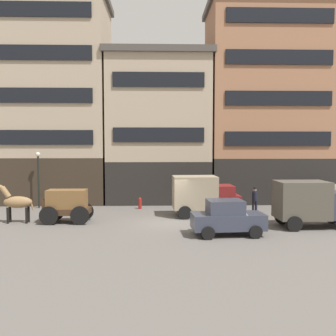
{
  "coord_description": "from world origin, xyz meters",
  "views": [
    {
      "loc": [
        -0.67,
        -21.78,
        4.69
      ],
      "look_at": [
        0.02,
        1.83,
        3.16
      ],
      "focal_mm": 39.47,
      "sensor_mm": 36.0,
      "label": 1
    }
  ],
  "objects": [
    {
      "name": "sedan_light",
      "position": [
        11.39,
        3.38,
        0.91
      ],
      "size": [
        3.86,
        2.19,
        1.83
      ],
      "color": "gray",
      "rests_on": "ground_plane"
    },
    {
      "name": "delivery_truck_near",
      "position": [
        2.34,
        1.99,
        1.42
      ],
      "size": [
        4.42,
        2.28,
        2.62
      ],
      "color": "maroon",
      "rests_on": "ground_plane"
    },
    {
      "name": "fire_hydrant_curbside",
      "position": [
        -1.93,
        4.8,
        0.43
      ],
      "size": [
        0.24,
        0.24,
        0.83
      ],
      "color": "maroon",
      "rests_on": "ground_plane"
    },
    {
      "name": "building_far_left",
      "position": [
        -9.06,
        9.15,
        8.34
      ],
      "size": [
        9.06,
        6.59,
        16.59
      ],
      "color": "#33281E",
      "rests_on": "ground_plane"
    },
    {
      "name": "pedestrian_officer",
      "position": [
        5.92,
        2.79,
        0.98
      ],
      "size": [
        0.48,
        0.48,
        1.79
      ],
      "color": "black",
      "rests_on": "ground_plane"
    },
    {
      "name": "delivery_truck_far",
      "position": [
        8.02,
        -1.45,
        1.42
      ],
      "size": [
        4.38,
        2.18,
        2.62
      ],
      "color": "#333847",
      "rests_on": "ground_plane"
    },
    {
      "name": "building_center_right",
      "position": [
        8.5,
        9.15,
        8.18
      ],
      "size": [
        10.17,
        6.59,
        16.28
      ],
      "color": "black",
      "rests_on": "ground_plane"
    },
    {
      "name": "streetlamp_curbside",
      "position": [
        -9.39,
        5.42,
        2.67
      ],
      "size": [
        0.32,
        0.32,
        4.12
      ],
      "color": "black",
      "rests_on": "ground_plane"
    },
    {
      "name": "draft_horse",
      "position": [
        -9.07,
        0.23,
        1.27
      ],
      "size": [
        2.34,
        0.61,
        2.3
      ],
      "color": "#937047",
      "rests_on": "ground_plane"
    },
    {
      "name": "cargo_wagon",
      "position": [
        -6.12,
        0.23,
        1.15
      ],
      "size": [
        2.91,
        1.52,
        1.98
      ],
      "color": "#3D2819",
      "rests_on": "ground_plane"
    },
    {
      "name": "sedan_dark",
      "position": [
        2.93,
        -3.08,
        0.91
      ],
      "size": [
        3.8,
        2.06,
        1.83
      ],
      "color": "#333847",
      "rests_on": "ground_plane"
    },
    {
      "name": "building_center_left",
      "position": [
        -0.56,
        9.15,
        6.07
      ],
      "size": [
        8.65,
        6.59,
        12.06
      ],
      "color": "black",
      "rests_on": "ground_plane"
    },
    {
      "name": "ground_plane",
      "position": [
        0.0,
        0.0,
        0.0
      ],
      "size": [
        120.0,
        120.0,
        0.0
      ],
      "primitive_type": "plane",
      "color": "#605B56"
    }
  ]
}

